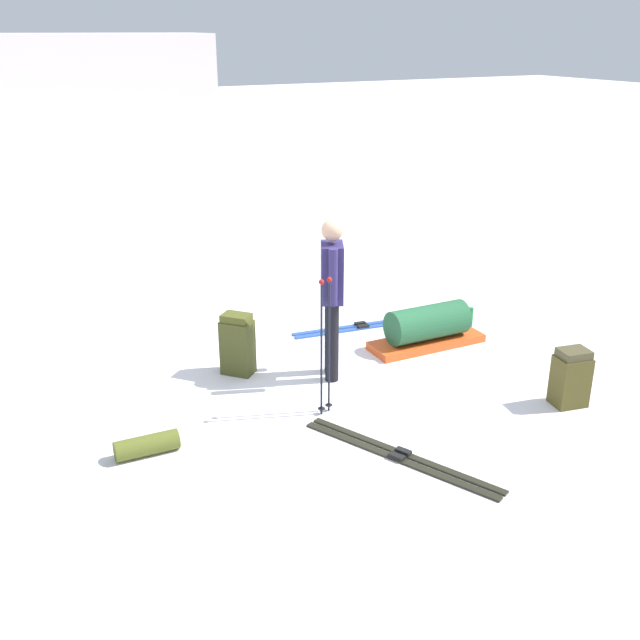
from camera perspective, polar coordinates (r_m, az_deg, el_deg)
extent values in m
plane|color=white|center=(7.70, 0.00, -4.85)|extent=(80.00, 80.00, 0.00)
cylinder|color=black|center=(7.57, 0.94, -1.77)|extent=(0.14, 0.14, 0.85)
cylinder|color=black|center=(7.75, 0.87, -1.19)|extent=(0.14, 0.14, 0.85)
cube|color=navy|center=(7.41, 0.94, 3.69)|extent=(0.35, 0.40, 0.60)
cylinder|color=navy|center=(7.17, 1.02, 3.32)|extent=(0.09, 0.09, 0.58)
cylinder|color=navy|center=(7.63, 0.86, 4.46)|extent=(0.09, 0.09, 0.58)
sphere|color=tan|center=(7.28, 0.96, 6.98)|extent=(0.22, 0.22, 0.22)
cube|color=black|center=(6.51, 6.44, -10.27)|extent=(0.88, 1.78, 0.02)
cube|color=black|center=(6.49, 6.45, -10.09)|extent=(0.12, 0.15, 0.03)
cube|color=black|center=(6.43, 5.97, -10.66)|extent=(0.88, 1.78, 0.02)
cube|color=black|center=(6.42, 5.97, -10.47)|extent=(0.12, 0.15, 0.03)
cube|color=#2D54A3|center=(9.04, 3.38, -0.63)|extent=(1.76, 0.28, 0.02)
cube|color=black|center=(9.04, 3.38, -0.48)|extent=(0.15, 0.08, 0.03)
cube|color=#2D54A3|center=(9.13, 3.13, -0.40)|extent=(1.76, 0.28, 0.02)
cube|color=black|center=(9.12, 3.13, -0.26)|extent=(0.15, 0.08, 0.03)
cube|color=#4C441C|center=(7.56, 18.83, -4.50)|extent=(0.36, 0.31, 0.50)
cube|color=#4A442A|center=(7.44, 19.10, -2.48)|extent=(0.32, 0.28, 0.08)
cube|color=#43461E|center=(7.83, -6.41, -2.13)|extent=(0.38, 0.39, 0.59)
cube|color=#484D1D|center=(7.70, -6.52, 0.16)|extent=(0.35, 0.35, 0.08)
cylinder|color=black|center=(6.80, 0.11, -2.49)|extent=(0.02, 0.02, 1.30)
sphere|color=#A51919|center=(6.55, 0.12, 2.96)|extent=(0.05, 0.05, 0.05)
cylinder|color=black|center=(7.07, 0.11, -6.87)|extent=(0.07, 0.07, 0.01)
cylinder|color=black|center=(6.87, 0.71, -2.25)|extent=(0.02, 0.02, 1.30)
sphere|color=#A51919|center=(6.62, 0.74, 3.15)|extent=(0.05, 0.05, 0.05)
cylinder|color=black|center=(7.13, 0.69, -6.61)|extent=(0.07, 0.07, 0.01)
cube|color=#E9531E|center=(8.63, 8.25, -1.69)|extent=(1.38, 0.47, 0.09)
cylinder|color=#26613B|center=(8.54, 8.34, -0.19)|extent=(0.97, 0.42, 0.40)
cylinder|color=#586023|center=(6.60, -13.28, -9.43)|extent=(0.56, 0.20, 0.18)
cylinder|color=#217B3A|center=(9.21, 11.57, 0.17)|extent=(0.07, 0.07, 0.26)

